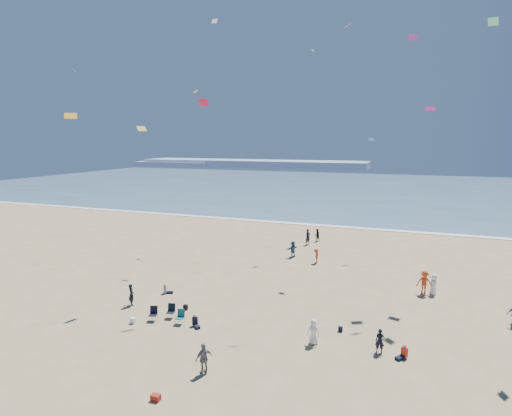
% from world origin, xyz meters
% --- Properties ---
extents(ocean, '(220.00, 100.00, 0.06)m').
position_xyz_m(ocean, '(0.00, 95.00, 0.03)').
color(ocean, '#476B84').
rests_on(ocean, ground).
extents(surf_line, '(220.00, 1.20, 0.08)m').
position_xyz_m(surf_line, '(0.00, 45.00, 0.04)').
color(surf_line, white).
rests_on(surf_line, ground).
extents(headland_far, '(110.00, 20.00, 3.20)m').
position_xyz_m(headland_far, '(-60.00, 170.00, 1.60)').
color(headland_far, '#7A8EA8').
rests_on(headland_far, ground).
extents(headland_near, '(40.00, 14.00, 2.00)m').
position_xyz_m(headland_near, '(-100.00, 165.00, 1.00)').
color(headland_near, '#7A8EA8').
rests_on(headland_near, ground).
extents(standing_flyers, '(36.44, 39.41, 1.95)m').
position_xyz_m(standing_flyers, '(4.81, 16.14, 0.86)').
color(standing_flyers, gray).
rests_on(standing_flyers, ground).
extents(seated_group, '(19.36, 19.20, 0.84)m').
position_xyz_m(seated_group, '(2.13, 6.30, 0.42)').
color(seated_group, silver).
rests_on(seated_group, ground).
extents(chair_cluster, '(2.72, 1.54, 1.00)m').
position_xyz_m(chair_cluster, '(-5.21, 9.89, 0.50)').
color(chair_cluster, black).
rests_on(chair_cluster, ground).
extents(white_tote, '(0.35, 0.20, 0.40)m').
position_xyz_m(white_tote, '(-7.27, 8.76, 0.20)').
color(white_tote, white).
rests_on(white_tote, ground).
extents(black_backpack, '(0.30, 0.22, 0.38)m').
position_xyz_m(black_backpack, '(-5.03, 11.97, 0.19)').
color(black_backpack, black).
rests_on(black_backpack, ground).
extents(cooler, '(0.45, 0.30, 0.30)m').
position_xyz_m(cooler, '(-1.04, 2.30, 0.15)').
color(cooler, '#9E2316').
rests_on(cooler, ground).
extents(navy_bag, '(0.28, 0.18, 0.34)m').
position_xyz_m(navy_bag, '(6.24, 12.49, 0.17)').
color(navy_bag, black).
rests_on(navy_bag, ground).
extents(kites_aloft, '(37.26, 38.35, 28.30)m').
position_xyz_m(kites_aloft, '(9.42, 12.89, 14.63)').
color(kites_aloft, '#9A1C98').
rests_on(kites_aloft, ground).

